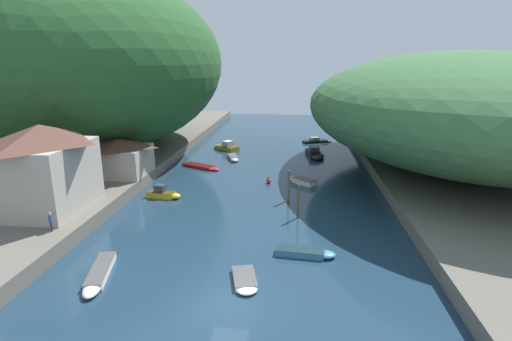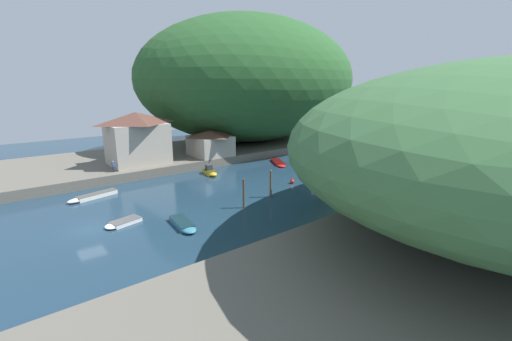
{
  "view_description": "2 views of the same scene",
  "coord_description": "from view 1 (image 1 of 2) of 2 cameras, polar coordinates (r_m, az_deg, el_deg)",
  "views": [
    {
      "loc": [
        4.02,
        -22.21,
        15.51
      ],
      "look_at": [
        -0.37,
        21.69,
        3.22
      ],
      "focal_mm": 28.0,
      "sensor_mm": 36.0,
      "label": 1
    },
    {
      "loc": [
        35.05,
        -6.31,
        14.18
      ],
      "look_at": [
        0.74,
        20.53,
        3.01
      ],
      "focal_mm": 24.0,
      "sensor_mm": 36.0,
      "label": 2
    }
  ],
  "objects": [
    {
      "name": "channel_buoy_near",
      "position": [
        51.76,
        1.81,
        -1.45
      ],
      "size": [
        0.63,
        0.63,
        0.94
      ],
      "color": "red",
      "rests_on": "water_surface"
    },
    {
      "name": "boat_far_right_bank",
      "position": [
        59.63,
        -7.66,
        0.55
      ],
      "size": [
        6.32,
        4.34,
        0.41
      ],
      "rotation": [
        0.0,
        0.0,
        4.23
      ],
      "color": "red",
      "rests_on": "water_surface"
    },
    {
      "name": "boat_navy_launch",
      "position": [
        66.71,
        8.42,
        2.36
      ],
      "size": [
        3.05,
        6.78,
        1.51
      ],
      "rotation": [
        0.0,
        0.0,
        3.29
      ],
      "color": "black",
      "rests_on": "water_surface"
    },
    {
      "name": "boat_mid_channel",
      "position": [
        47.59,
        -12.98,
        -3.27
      ],
      "size": [
        4.23,
        1.98,
        1.52
      ],
      "rotation": [
        0.0,
        0.0,
        4.53
      ],
      "color": "gold",
      "rests_on": "water_surface"
    },
    {
      "name": "water_surface",
      "position": [
        54.61,
        1.25,
        -0.94
      ],
      "size": [
        130.0,
        130.0,
        0.0
      ],
      "primitive_type": "plane",
      "color": "#1E384C",
      "rests_on": "ground"
    },
    {
      "name": "boat_small_dinghy",
      "position": [
        32.28,
        -21.61,
        -13.8
      ],
      "size": [
        2.62,
        6.32,
        0.55
      ],
      "rotation": [
        0.0,
        0.0,
        3.37
      ],
      "color": "silver",
      "rests_on": "water_surface"
    },
    {
      "name": "boathouse_shed",
      "position": [
        53.19,
        -18.98,
        1.96
      ],
      "size": [
        7.43,
        6.89,
        4.59
      ],
      "color": "#B2A899",
      "rests_on": "left_bank"
    },
    {
      "name": "mooring_post_middle",
      "position": [
        40.38,
        6.05,
        -4.37
      ],
      "size": [
        0.25,
        0.25,
        3.59
      ],
      "color": "brown",
      "rests_on": "water_surface"
    },
    {
      "name": "boat_near_quay",
      "position": [
        71.45,
        -4.41,
        3.39
      ],
      "size": [
        5.34,
        4.65,
        1.64
      ],
      "rotation": [
        0.0,
        0.0,
        0.95
      ],
      "color": "gold",
      "rests_on": "water_surface"
    },
    {
      "name": "mooring_post_fourth",
      "position": [
        45.13,
        4.67,
        -2.14
      ],
      "size": [
        0.3,
        0.3,
        3.62
      ],
      "color": "brown",
      "rests_on": "water_surface"
    },
    {
      "name": "boat_red_skiff",
      "position": [
        52.2,
        6.47,
        -1.42
      ],
      "size": [
        4.03,
        3.85,
        0.7
      ],
      "rotation": [
        0.0,
        0.0,
        0.84
      ],
      "color": "silver",
      "rests_on": "water_surface"
    },
    {
      "name": "person_on_quay",
      "position": [
        38.17,
        -27.29,
        -6.36
      ],
      "size": [
        0.35,
        0.44,
        1.69
      ],
      "rotation": [
        0.0,
        0.0,
        1.97
      ],
      "color": "#282D3D",
      "rests_on": "left_bank"
    },
    {
      "name": "right_bank",
      "position": [
        58.39,
        27.16,
        -0.88
      ],
      "size": [
        22.0,
        120.0,
        1.41
      ],
      "color": "#666056",
      "rests_on": "ground"
    },
    {
      "name": "boat_white_cruiser",
      "position": [
        64.12,
        -3.25,
        1.81
      ],
      "size": [
        2.47,
        4.57,
        0.58
      ],
      "rotation": [
        0.0,
        0.0,
        3.44
      ],
      "color": "white",
      "rests_on": "water_surface"
    },
    {
      "name": "hillside_right",
      "position": [
        63.19,
        26.98,
        8.07
      ],
      "size": [
        41.34,
        57.88,
        15.36
      ],
      "color": "#3D6B3D",
      "rests_on": "right_bank"
    },
    {
      "name": "boat_far_upstream",
      "position": [
        78.38,
        8.82,
        4.21
      ],
      "size": [
        6.06,
        3.66,
        1.07
      ],
      "rotation": [
        0.0,
        0.0,
        5.11
      ],
      "color": "black",
      "rests_on": "water_surface"
    },
    {
      "name": "hillside_left",
      "position": [
        70.24,
        -20.87,
        14.05
      ],
      "size": [
        36.84,
        51.57,
        26.89
      ],
      "color": "#285628",
      "rests_on": "left_bank"
    },
    {
      "name": "boat_open_rowboat",
      "position": [
        29.64,
        -1.57,
        -15.53
      ],
      "size": [
        2.37,
        3.98,
        0.42
      ],
      "rotation": [
        0.0,
        0.0,
        3.38
      ],
      "color": "white",
      "rests_on": "water_surface"
    },
    {
      "name": "left_bank",
      "position": [
        61.82,
        -23.12,
        0.43
      ],
      "size": [
        22.0,
        120.0,
        1.41
      ],
      "color": "#666056",
      "rests_on": "ground"
    },
    {
      "name": "waterfront_building",
      "position": [
        42.93,
        -27.99,
        0.49
      ],
      "size": [
        7.52,
        9.42,
        8.32
      ],
      "color": "#B2A899",
      "rests_on": "left_bank"
    },
    {
      "name": "boat_moored_right",
      "position": [
        33.62,
        7.34,
        -11.54
      ],
      "size": [
        5.01,
        1.95,
        0.53
      ],
      "rotation": [
        0.0,
        0.0,
        4.6
      ],
      "color": "teal",
      "rests_on": "water_surface"
    }
  ]
}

